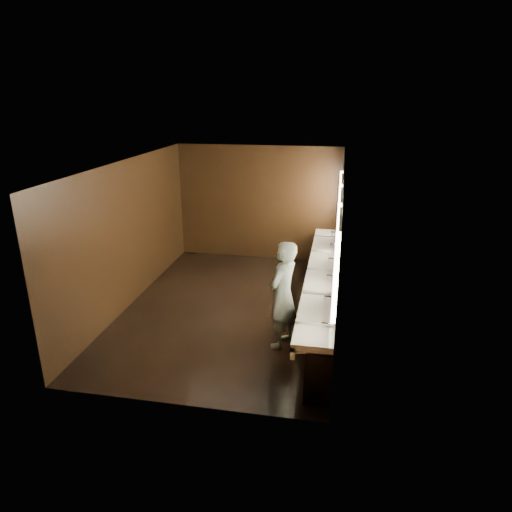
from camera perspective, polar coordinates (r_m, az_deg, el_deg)
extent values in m
plane|color=black|center=(8.99, -3.13, -6.45)|extent=(6.00, 6.00, 0.00)
cube|color=#2D2D2B|center=(8.16, -3.50, 11.49)|extent=(4.00, 6.00, 0.02)
cube|color=black|center=(11.30, 0.32, 6.62)|extent=(4.00, 0.02, 2.80)
cube|color=black|center=(5.81, -10.36, -6.80)|extent=(4.00, 0.02, 2.80)
cube|color=black|center=(9.14, -15.59, 2.70)|extent=(0.02, 6.00, 2.80)
cube|color=black|center=(8.24, 10.34, 1.28)|extent=(0.02, 6.00, 2.80)
cube|color=black|center=(8.60, 8.74, -4.95)|extent=(0.36, 5.40, 0.81)
cube|color=white|center=(8.43, 8.25, -2.16)|extent=(0.55, 5.40, 0.12)
cube|color=white|center=(8.47, 6.57, -2.55)|extent=(0.06, 5.40, 0.18)
cylinder|color=silver|center=(6.37, 9.01, -8.37)|extent=(0.18, 0.04, 0.04)
cylinder|color=silver|center=(7.16, 9.27, -5.09)|extent=(0.18, 0.04, 0.04)
cylinder|color=silver|center=(7.97, 9.47, -2.47)|extent=(0.18, 0.04, 0.04)
cylinder|color=silver|center=(8.79, 9.63, -0.33)|extent=(0.18, 0.04, 0.04)
cylinder|color=silver|center=(9.62, 9.77, 1.44)|extent=(0.18, 0.04, 0.04)
cylinder|color=silver|center=(10.46, 9.88, 2.92)|extent=(0.18, 0.04, 0.04)
cube|color=#FBECCA|center=(5.87, 9.92, -2.75)|extent=(0.06, 0.22, 1.15)
cube|color=white|center=(6.61, 10.20, -0.15)|extent=(0.03, 1.32, 1.15)
cube|color=#FBECCA|center=(7.37, 10.18, 1.94)|extent=(0.06, 0.23, 1.15)
cube|color=white|center=(8.14, 10.38, 3.62)|extent=(0.03, 1.32, 1.15)
cube|color=#FBECCA|center=(8.91, 10.36, 5.02)|extent=(0.06, 0.23, 1.15)
cube|color=white|center=(9.69, 10.51, 6.19)|extent=(0.03, 1.32, 1.15)
cube|color=#FBECCA|center=(10.47, 10.48, 7.19)|extent=(0.06, 0.22, 1.15)
imported|color=#8ECDD4|center=(7.36, 3.38, -4.89)|extent=(0.64, 0.77, 1.80)
cylinder|color=black|center=(7.95, 6.69, -7.84)|extent=(0.45, 0.45, 0.60)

